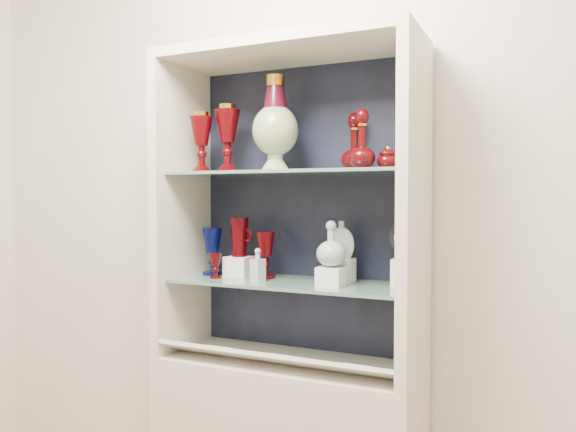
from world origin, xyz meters
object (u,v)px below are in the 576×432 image
at_px(pedestal_lamp_left, 201,142).
at_px(ruby_goblet_small, 215,266).
at_px(ruby_pitcher, 239,237).
at_px(cameo_medallion, 404,239).
at_px(enamel_urn, 275,124).
at_px(ruby_decanter_b, 354,140).
at_px(cobalt_goblet, 212,251).
at_px(clear_round_decanter, 331,245).
at_px(ruby_goblet_tall, 266,255).
at_px(ruby_decanter_a, 362,135).
at_px(clear_square_bottle, 258,265).
at_px(lidded_bowl, 388,157).
at_px(flat_flask, 341,239).
at_px(pedestal_lamp_right, 227,139).

height_order(pedestal_lamp_left, ruby_goblet_small, pedestal_lamp_left).
bearing_deg(ruby_pitcher, cameo_medallion, 9.33).
relative_size(enamel_urn, ruby_decanter_b, 1.55).
bearing_deg(ruby_goblet_small, cobalt_goblet, 129.57).
bearing_deg(clear_round_decanter, cameo_medallion, 23.06).
bearing_deg(cobalt_goblet, pedestal_lamp_left, -91.97).
bearing_deg(ruby_goblet_tall, ruby_decanter_a, -9.61).
bearing_deg(clear_square_bottle, pedestal_lamp_left, 175.88).
distance_m(lidded_bowl, ruby_goblet_tall, 0.62).
distance_m(ruby_goblet_tall, flat_flask, 0.32).
relative_size(enamel_urn, ruby_goblet_small, 3.63).
xyz_separation_m(pedestal_lamp_right, flat_flask, (0.46, 0.06, -0.39)).
bearing_deg(pedestal_lamp_right, enamel_urn, -4.13).
height_order(pedestal_lamp_left, ruby_pitcher, pedestal_lamp_left).
relative_size(ruby_goblet_small, clear_square_bottle, 0.78).
distance_m(clear_square_bottle, flat_flask, 0.33).
bearing_deg(ruby_decanter_a, clear_square_bottle, -176.15).
xyz_separation_m(ruby_pitcher, clear_round_decanter, (0.43, -0.09, -0.01)).
xyz_separation_m(pedestal_lamp_right, ruby_decanter_b, (0.50, 0.10, -0.02)).
bearing_deg(pedestal_lamp_right, clear_square_bottle, -21.89).
distance_m(lidded_bowl, ruby_goblet_small, 0.80).
height_order(enamel_urn, cobalt_goblet, enamel_urn).
xyz_separation_m(ruby_goblet_small, clear_square_bottle, (0.20, -0.01, 0.01)).
bearing_deg(flat_flask, clear_square_bottle, -152.76).
xyz_separation_m(ruby_goblet_tall, clear_square_bottle, (0.02, -0.10, -0.03)).
bearing_deg(ruby_goblet_small, pedestal_lamp_left, 175.63).
distance_m(pedestal_lamp_left, ruby_goblet_tall, 0.52).
height_order(ruby_decanter_b, ruby_pitcher, ruby_decanter_b).
bearing_deg(lidded_bowl, clear_square_bottle, -173.18).
distance_m(ruby_decanter_a, ruby_pitcher, 0.66).
distance_m(pedestal_lamp_left, flat_flask, 0.68).
bearing_deg(flat_flask, pedestal_lamp_left, -165.19).
bearing_deg(pedestal_lamp_right, lidded_bowl, -1.01).
distance_m(ruby_pitcher, cameo_medallion, 0.67).
relative_size(cobalt_goblet, clear_round_decanter, 1.23).
bearing_deg(clear_round_decanter, cobalt_goblet, 172.12).
distance_m(clear_square_bottle, cameo_medallion, 0.55).
bearing_deg(cameo_medallion, flat_flask, -164.06).
bearing_deg(enamel_urn, lidded_bowl, 0.57).
bearing_deg(pedestal_lamp_right, flat_flask, 6.84).
bearing_deg(ruby_pitcher, pedestal_lamp_right, -129.85).
distance_m(ruby_pitcher, clear_round_decanter, 0.44).
distance_m(ruby_goblet_small, flat_flask, 0.51).
relative_size(ruby_decanter_a, cameo_medallion, 1.68).
xyz_separation_m(ruby_decanter_a, ruby_goblet_tall, (-0.42, 0.07, -0.45)).
height_order(pedestal_lamp_right, cameo_medallion, pedestal_lamp_right).
bearing_deg(lidded_bowl, enamel_urn, -179.43).
bearing_deg(ruby_decanter_b, cobalt_goblet, -172.65).
xyz_separation_m(ruby_pitcher, clear_square_bottle, (0.14, -0.10, -0.10)).
bearing_deg(pedestal_lamp_left, clear_round_decanter, -0.40).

